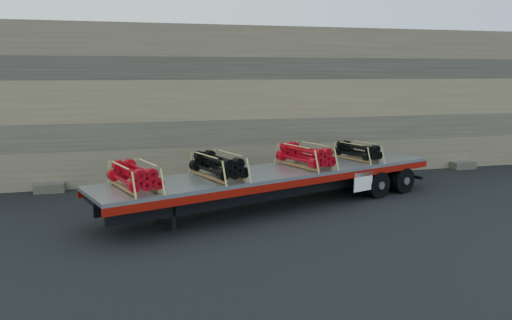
{
  "coord_description": "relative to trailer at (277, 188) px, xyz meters",
  "views": [
    {
      "loc": [
        -4.88,
        -17.1,
        4.92
      ],
      "look_at": [
        -0.13,
        0.77,
        1.67
      ],
      "focal_mm": 35.0,
      "sensor_mm": 36.0,
      "label": 1
    }
  ],
  "objects": [
    {
      "name": "trailer",
      "position": [
        0.0,
        0.0,
        0.0
      ],
      "size": [
        13.83,
        6.85,
        1.37
      ],
      "primitive_type": null,
      "rotation": [
        0.0,
        0.0,
        0.32
      ],
      "color": "#A1A3A8",
      "rests_on": "ground"
    },
    {
      "name": "bundle_midfront",
      "position": [
        -2.34,
        -0.78,
        1.08
      ],
      "size": [
        1.77,
        2.47,
        0.79
      ],
      "primitive_type": null,
      "rotation": [
        0.0,
        0.0,
        0.32
      ],
      "color": "black",
      "rests_on": "trailer"
    },
    {
      "name": "ground",
      "position": [
        -0.5,
        -0.15,
        -0.69
      ],
      "size": [
        120.0,
        120.0,
        0.0
      ],
      "primitive_type": "plane",
      "color": "black",
      "rests_on": "ground"
    },
    {
      "name": "bundle_front",
      "position": [
        -5.14,
        -1.72,
        1.06
      ],
      "size": [
        1.7,
        2.37,
        0.76
      ],
      "primitive_type": null,
      "rotation": [
        0.0,
        0.0,
        0.32
      ],
      "color": "#AC0914",
      "rests_on": "trailer"
    },
    {
      "name": "bundle_rear",
      "position": [
        3.89,
        1.3,
        1.02
      ],
      "size": [
        1.49,
        2.08,
        0.67
      ],
      "primitive_type": null,
      "rotation": [
        0.0,
        0.0,
        0.32
      ],
      "color": "black",
      "rests_on": "trailer"
    },
    {
      "name": "bundle_midrear",
      "position": [
        1.26,
        0.42,
        1.09
      ],
      "size": [
        1.8,
        2.51,
        0.81
      ],
      "primitive_type": null,
      "rotation": [
        0.0,
        0.0,
        0.32
      ],
      "color": "#AC0914",
      "rests_on": "trailer"
    },
    {
      "name": "rock_wall",
      "position": [
        -0.5,
        6.35,
        2.81
      ],
      "size": [
        44.0,
        3.0,
        7.0
      ],
      "primitive_type": "cube",
      "color": "#7A6B54",
      "rests_on": "ground"
    }
  ]
}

